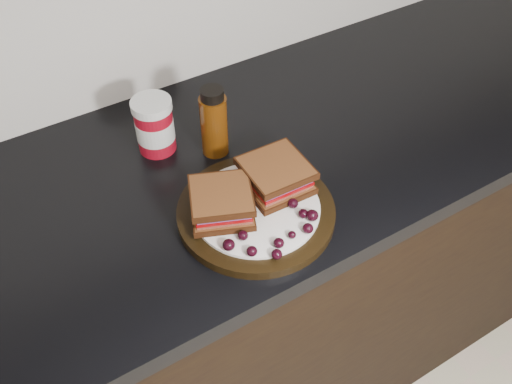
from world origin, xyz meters
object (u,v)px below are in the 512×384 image
plate (256,212)px  condiment_jar (154,125)px  sandwich_left (222,203)px  oil_bottle (214,122)px

plate → condiment_jar: condiment_jar is taller
sandwich_left → oil_bottle: oil_bottle is taller
sandwich_left → oil_bottle: (0.08, 0.17, 0.03)m
plate → sandwich_left: size_ratio=2.65×
sandwich_left → condiment_jar: 0.24m
sandwich_left → condiment_jar: size_ratio=0.92×
condiment_jar → sandwich_left: bearing=-86.2°
plate → condiment_jar: 0.27m
plate → oil_bottle: (0.02, 0.19, 0.06)m
sandwich_left → oil_bottle: size_ratio=0.72×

